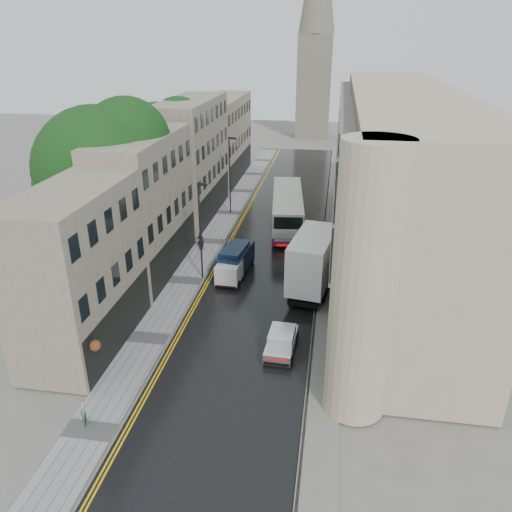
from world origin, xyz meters
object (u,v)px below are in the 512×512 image
(tree_near, at_px, (101,191))
(estate_sign, at_px, (84,415))
(cream_bus, at_px, (274,222))
(white_lorry, at_px, (293,269))
(lamp_post_near, at_px, (200,232))
(silver_hatchback, at_px, (265,352))
(pedestrian, at_px, (201,241))
(navy_van, at_px, (219,266))
(tree_far, at_px, (161,161))
(white_van, at_px, (217,275))
(lamp_post_far, at_px, (230,176))

(tree_near, xyz_separation_m, estate_sign, (6.13, -16.99, -6.28))
(cream_bus, bearing_deg, white_lorry, -82.32)
(lamp_post_near, bearing_deg, silver_hatchback, -33.39)
(tree_near, bearing_deg, white_lorry, -7.50)
(silver_hatchback, relative_size, pedestrian, 2.21)
(navy_van, distance_m, pedestrian, 6.23)
(white_lorry, bearing_deg, tree_far, 143.75)
(silver_hatchback, height_order, estate_sign, silver_hatchback)
(white_van, distance_m, lamp_post_near, 3.58)
(tree_far, xyz_separation_m, estate_sign, (5.83, -29.99, -5.56))
(cream_bus, xyz_separation_m, estate_sign, (-6.24, -26.28, -1.07))
(navy_van, bearing_deg, white_lorry, -11.72)
(cream_bus, relative_size, navy_van, 2.65)
(tree_far, bearing_deg, cream_bus, -17.06)
(lamp_post_near, bearing_deg, lamp_post_far, 117.56)
(tree_near, xyz_separation_m, navy_van, (9.16, -0.03, -5.71))
(cream_bus, bearing_deg, estate_sign, -109.64)
(cream_bus, distance_m, estate_sign, 27.03)
(pedestrian, bearing_deg, lamp_post_far, -86.24)
(lamp_post_far, bearing_deg, estate_sign, -71.45)
(white_lorry, bearing_deg, tree_near, -178.51)
(white_lorry, height_order, estate_sign, white_lorry)
(cream_bus, distance_m, lamp_post_near, 10.66)
(tree_far, xyz_separation_m, navy_van, (8.86, -13.03, -5.00))
(silver_hatchback, xyz_separation_m, lamp_post_far, (-7.59, 26.17, 3.47))
(white_lorry, distance_m, estate_sign, 17.58)
(tree_near, relative_size, pedestrian, 8.16)
(cream_bus, xyz_separation_m, pedestrian, (-6.14, -3.84, -0.77))
(silver_hatchback, height_order, lamp_post_far, lamp_post_far)
(white_lorry, distance_m, navy_van, 6.42)
(white_lorry, xyz_separation_m, lamp_post_near, (-7.38, 1.94, 1.70))
(lamp_post_near, xyz_separation_m, lamp_post_far, (-1.02, 15.93, 0.16))
(cream_bus, distance_m, white_van, 10.87)
(white_van, relative_size, pedestrian, 2.42)
(silver_hatchback, relative_size, navy_van, 0.79)
(tree_far, height_order, estate_sign, tree_far)
(tree_near, relative_size, tree_far, 1.11)
(cream_bus, bearing_deg, pedestrian, -154.26)
(tree_far, bearing_deg, lamp_post_far, 23.94)
(cream_bus, relative_size, pedestrian, 7.41)
(silver_hatchback, xyz_separation_m, navy_van, (-5.21, 10.27, 0.51))
(tree_far, bearing_deg, estate_sign, -79.00)
(tree_near, xyz_separation_m, cream_bus, (12.36, 9.30, -5.21))
(tree_near, xyz_separation_m, lamp_post_far, (6.78, 15.87, -2.75))
(cream_bus, distance_m, lamp_post_far, 8.97)
(pedestrian, bearing_deg, cream_bus, -141.19)
(cream_bus, bearing_deg, silver_hatchback, -90.45)
(tree_far, bearing_deg, white_van, -57.49)
(tree_near, height_order, navy_van, tree_near)
(pedestrian, relative_size, estate_sign, 1.56)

